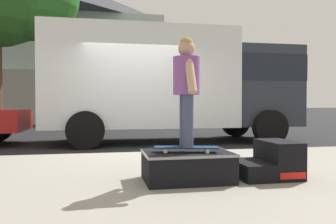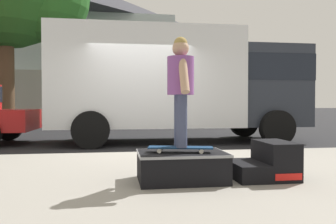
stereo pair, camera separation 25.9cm
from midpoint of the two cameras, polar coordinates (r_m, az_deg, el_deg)
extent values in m
plane|color=black|center=(7.34, -5.49, -6.98)|extent=(140.00, 140.00, 0.00)
cube|color=gray|center=(4.40, -1.52, -11.85)|extent=(50.00, 5.00, 0.12)
cube|color=black|center=(4.26, 1.45, -9.02)|extent=(1.05, 0.73, 0.36)
cube|color=gray|center=(4.23, 1.45, -6.83)|extent=(1.07, 0.75, 0.03)
cube|color=black|center=(4.53, 12.00, -9.38)|extent=(0.38, 0.69, 0.21)
cube|color=black|center=(4.67, 16.36, -7.48)|extent=(0.38, 0.69, 0.47)
cube|color=red|center=(4.39, 18.48, -10.03)|extent=(0.34, 0.01, 0.08)
cube|color=navy|center=(4.18, 1.28, -5.90)|extent=(0.81, 0.37, 0.02)
cylinder|color=silver|center=(4.28, 4.66, -6.19)|extent=(0.06, 0.04, 0.05)
cylinder|color=silver|center=(4.10, 4.78, -6.53)|extent=(0.06, 0.04, 0.05)
cylinder|color=silver|center=(4.28, -2.07, -6.18)|extent=(0.06, 0.04, 0.05)
cylinder|color=silver|center=(4.10, -2.24, -6.51)|extent=(0.06, 0.04, 0.05)
cylinder|color=#3F4766|center=(4.23, 1.05, -1.41)|extent=(0.13, 0.13, 0.63)
cylinder|color=#3F4766|center=(4.07, 1.53, -1.52)|extent=(0.13, 0.13, 0.63)
cylinder|color=#8C4C99|center=(4.16, 1.29, 6.04)|extent=(0.32, 0.32, 0.46)
cylinder|color=tan|center=(4.35, 0.71, 5.66)|extent=(0.10, 0.28, 0.43)
cylinder|color=tan|center=(3.96, 1.92, 6.08)|extent=(0.10, 0.28, 0.43)
sphere|color=tan|center=(4.20, 1.29, 10.51)|extent=(0.20, 0.20, 0.20)
sphere|color=tan|center=(4.21, 1.29, 11.26)|extent=(0.17, 0.17, 0.17)
cube|color=white|center=(9.50, -5.60, 5.51)|extent=(5.00, 2.35, 2.60)
cube|color=#282D38|center=(10.40, 13.72, 4.01)|extent=(1.90, 2.16, 2.20)
cube|color=black|center=(10.44, 13.74, 6.67)|extent=(1.92, 2.19, 0.70)
cylinder|color=black|center=(11.43, 10.50, -1.73)|extent=(0.90, 0.28, 0.90)
cylinder|color=black|center=(9.29, 15.88, -2.47)|extent=(0.90, 0.28, 0.90)
cylinder|color=black|center=(10.63, -13.73, -1.98)|extent=(0.90, 0.28, 0.90)
cylinder|color=black|center=(8.29, -14.44, -2.93)|extent=(0.90, 0.28, 0.90)
cube|color=red|center=(9.97, -26.35, -1.24)|extent=(1.10, 1.85, 0.55)
cube|color=silver|center=(22.69, -14.07, 6.24)|extent=(9.00, 7.50, 6.00)
cube|color=#B2ADA3|center=(18.62, -14.66, 2.38)|extent=(9.00, 0.50, 2.80)
pyramid|color=#38383F|center=(23.43, -14.13, 16.53)|extent=(9.54, 7.95, 2.40)
camera|label=1|loc=(0.13, -91.30, -0.03)|focal=36.67mm
camera|label=2|loc=(0.13, 88.70, 0.03)|focal=36.67mm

